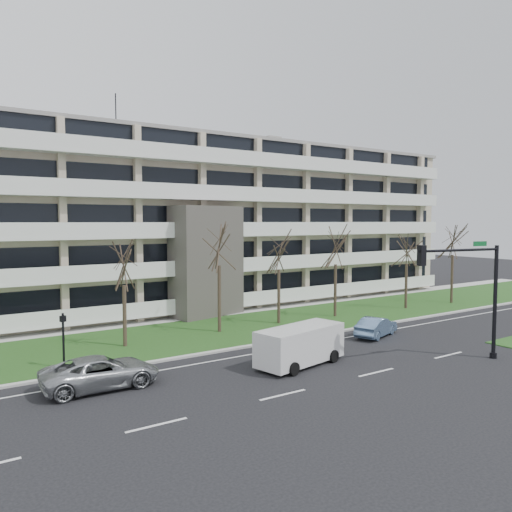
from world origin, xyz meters
TOP-DOWN VIEW (x-y plane):
  - ground at (0.00, 0.00)m, footprint 160.00×160.00m
  - grass_verge at (0.00, 13.00)m, footprint 90.00×10.00m
  - curb at (0.00, 8.00)m, footprint 90.00×0.35m
  - sidewalk at (0.00, 18.50)m, footprint 90.00×2.00m
  - lane_edge_line at (0.00, 6.50)m, footprint 90.00×0.12m
  - apartment_building at (-0.01, 25.32)m, footprint 60.50×15.10m
  - silver_pickup at (-12.51, 5.46)m, footprint 5.43×2.60m
  - blue_sedan at (6.07, 5.65)m, footprint 4.28×2.67m
  - white_van at (-2.35, 3.26)m, footprint 5.65×3.01m
  - traffic_signal at (5.74, -1.46)m, footprint 5.70×1.34m
  - pedestrian_signal at (-13.24, 9.63)m, footprint 0.33×0.30m
  - tree_2 at (-9.02, 12.30)m, footprint 3.43×3.43m
  - tree_3 at (-2.15, 12.59)m, footprint 4.20×4.20m
  - tree_4 at (3.06, 12.69)m, footprint 3.70×3.70m
  - tree_5 at (8.53, 12.37)m, footprint 3.83×3.83m
  - tree_6 at (16.31, 11.66)m, footprint 3.60×3.60m
  - tree_7 at (22.31, 11.23)m, footprint 4.10×4.10m

SIDE VIEW (x-z plane):
  - ground at x=0.00m, z-range 0.00..0.00m
  - lane_edge_line at x=0.00m, z-range 0.00..0.01m
  - grass_verge at x=0.00m, z-range 0.00..0.06m
  - sidewalk at x=0.00m, z-range 0.00..0.08m
  - curb at x=0.00m, z-range 0.00..0.12m
  - blue_sedan at x=6.07m, z-range 0.00..1.33m
  - silver_pickup at x=-12.51m, z-range 0.00..1.50m
  - white_van at x=-2.35m, z-range 0.21..2.29m
  - pedestrian_signal at x=-13.24m, z-range 0.41..3.37m
  - traffic_signal at x=5.74m, z-range 0.98..7.66m
  - tree_2 at x=-9.02m, z-range 1.90..8.77m
  - tree_6 at x=16.31m, z-range 1.99..9.19m
  - tree_4 at x=3.06m, z-range 2.05..9.46m
  - tree_5 at x=8.53m, z-range 2.12..9.78m
  - tree_7 at x=22.31m, z-range 2.28..10.49m
  - tree_3 at x=-2.15m, z-range 2.34..10.74m
  - apartment_building at x=-0.01m, z-range -1.76..16.99m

